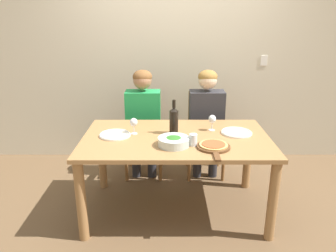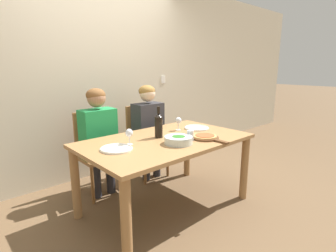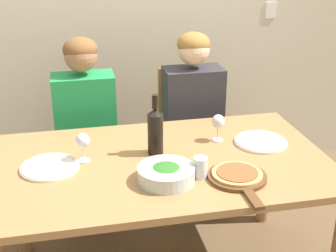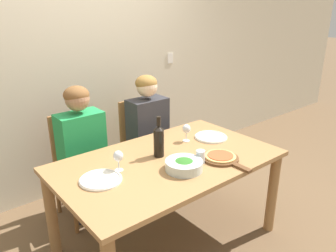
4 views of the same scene
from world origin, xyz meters
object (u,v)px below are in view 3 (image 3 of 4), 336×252
person_man (193,107)px  water_tumbler (201,167)px  person_woman (85,115)px  pizza_on_board (238,176)px  dinner_plate_left (50,167)px  wine_glass_left (83,142)px  chair_right (188,132)px  wine_glass_right (218,123)px  dinner_plate_right (260,142)px  chair_left (87,141)px  broccoli_bowl (166,174)px  wine_bottle (155,130)px

person_man → water_tumbler: person_man is taller
person_man → water_tumbler: 0.96m
person_woman → water_tumbler: 1.05m
pizza_on_board → water_tumbler: bearing=160.5°
dinner_plate_left → water_tumbler: 0.73m
wine_glass_left → chair_right: bearing=46.2°
wine_glass_right → dinner_plate_right: bearing=-21.1°
chair_left → water_tumbler: size_ratio=9.42×
person_woman → person_man: size_ratio=1.00×
person_woman → person_man: same height
person_woman → broccoli_bowl: person_woman is taller
dinner_plate_right → wine_glass_left: bearing=-179.2°
person_woman → water_tumbler: person_woman is taller
person_woman → dinner_plate_right: (0.90, -0.64, 0.02)m
pizza_on_board → wine_glass_left: (-0.68, 0.34, 0.09)m
chair_right → dinner_plate_right: size_ratio=3.34×
chair_right → person_woman: (-0.70, -0.11, 0.23)m
person_woman → wine_glass_left: 0.67m
person_woman → dinner_plate_left: 0.73m
wine_glass_right → dinner_plate_left: bearing=-170.9°
person_man → dinner_plate_right: (0.20, -0.64, 0.02)m
wine_glass_left → wine_glass_right: bearing=7.6°
wine_glass_left → wine_glass_right: same height
chair_right → water_tumbler: chair_right is taller
dinner_plate_right → broccoli_bowl: bearing=-153.3°
chair_right → pizza_on_board: bearing=-92.8°
chair_left → pizza_on_board: chair_left is taller
person_man → pizza_on_board: 0.99m
wine_bottle → water_tumbler: wine_bottle is taller
chair_left → person_man: (0.70, -0.11, 0.23)m
chair_right → dinner_plate_right: (0.20, -0.76, 0.25)m
broccoli_bowl → chair_right: bearing=70.1°
person_man → dinner_plate_right: person_man is taller
water_tumbler → chair_left: bearing=114.9°
dinner_plate_left → person_man: bearing=37.7°
chair_left → dinner_plate_right: size_ratio=3.34×
chair_right → water_tumbler: (-0.22, -1.05, 0.29)m
dinner_plate_left → wine_glass_right: 0.91m
person_woman → pizza_on_board: (0.65, -0.99, 0.02)m
person_man → wine_glass_right: bearing=-91.5°
dinner_plate_left → pizza_on_board: size_ratio=0.68×
wine_glass_right → wine_bottle: bearing=-166.9°
person_man → wine_bottle: bearing=-120.2°
wine_bottle → broccoli_bowl: size_ratio=1.20×
wine_glass_right → pizza_on_board: bearing=-95.3°
chair_right → wine_glass_right: 0.76m
person_woman → wine_glass_left: size_ratio=8.11×
person_man → dinner_plate_right: bearing=-72.5°
chair_left → pizza_on_board: size_ratio=2.28×
pizza_on_board → person_woman: bearing=123.2°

